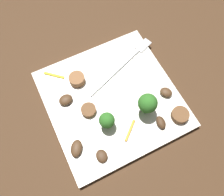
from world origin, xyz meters
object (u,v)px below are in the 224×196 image
sausage_slice_2 (180,115)px  mushroom_2 (102,156)px  mushroom_3 (66,100)px  pepper_strip_1 (130,130)px  broccoli_floret_1 (107,121)px  mushroom_0 (166,92)px  plate (112,99)px  fork (125,62)px  mushroom_1 (161,122)px  pepper_strip_0 (54,75)px  mushroom_4 (76,148)px  sausage_slice_0 (89,110)px  broccoli_floret_0 (148,104)px  sausage_slice_1 (77,79)px

sausage_slice_2 → mushroom_2: bearing=-179.0°
mushroom_3 → pepper_strip_1: size_ratio=0.63×
broccoli_floret_1 → mushroom_0: size_ratio=1.73×
mushroom_0 → mushroom_3: (-0.18, 0.07, 0.00)m
plate → fork: 0.09m
broccoli_floret_1 → mushroom_1: size_ratio=1.64×
mushroom_3 → pepper_strip_0: (-0.00, 0.06, -0.00)m
mushroom_4 → pepper_strip_0: 0.16m
sausage_slice_2 → mushroom_3: 0.22m
fork → mushroom_1: 0.15m
sausage_slice_0 → pepper_strip_0: sausage_slice_0 is taller
broccoli_floret_0 → broccoli_floret_1: (-0.08, 0.01, -0.01)m
sausage_slice_2 → sausage_slice_0: bearing=150.3°
fork → pepper_strip_1: bearing=-135.0°
fork → pepper_strip_0: (-0.14, 0.04, -0.00)m
mushroom_4 → pepper_strip_0: mushroom_4 is taller
sausage_slice_0 → mushroom_4: mushroom_4 is taller
sausage_slice_0 → broccoli_floret_0: bearing=-25.7°
mushroom_1 → pepper_strip_0: (-0.14, 0.18, -0.00)m
sausage_slice_1 → mushroom_1: size_ratio=1.22×
mushroom_2 → mushroom_3: size_ratio=0.90×
broccoli_floret_1 → pepper_strip_1: broccoli_floret_1 is taller
plate → mushroom_3: mushroom_3 is taller
mushroom_4 → pepper_strip_1: size_ratio=0.74×
mushroom_4 → pepper_strip_0: (0.02, 0.16, -0.00)m
broccoli_floret_1 → sausage_slice_0: (-0.02, 0.04, -0.02)m
sausage_slice_0 → mushroom_1: same height
sausage_slice_0 → mushroom_2: bearing=-99.3°
pepper_strip_1 → mushroom_0: bearing=19.8°
sausage_slice_0 → mushroom_3: bearing=128.3°
mushroom_4 → mushroom_2: bearing=-42.7°
sausage_slice_2 → mushroom_0: same height
sausage_slice_0 → mushroom_1: 0.14m
sausage_slice_2 → pepper_strip_1: size_ratio=0.77×
sausage_slice_0 → plate: bearing=5.6°
plate → pepper_strip_1: size_ratio=5.81×
pepper_strip_1 → fork: bearing=65.7°
fork → mushroom_2: mushroom_2 is taller
mushroom_1 → mushroom_2: size_ratio=1.06×
sausage_slice_2 → mushroom_4: (-0.20, 0.03, -0.00)m
broccoli_floret_1 → pepper_strip_0: 0.15m
sausage_slice_1 → mushroom_3: 0.05m
mushroom_4 → pepper_strip_1: mushroom_4 is taller
mushroom_0 → mushroom_2: mushroom_0 is taller
mushroom_2 → pepper_strip_0: (-0.02, 0.19, -0.00)m
mushroom_2 → mushroom_4: 0.05m
mushroom_1 → sausage_slice_1: bearing=124.5°
fork → mushroom_0: 0.10m
sausage_slice_1 → mushroom_2: (-0.02, -0.16, -0.00)m
fork → broccoli_floret_0: size_ratio=3.14×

